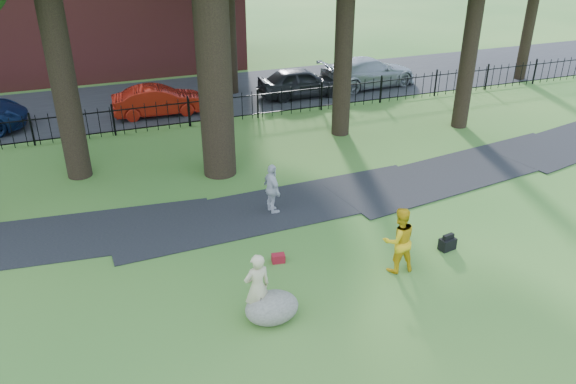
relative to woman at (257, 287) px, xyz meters
name	(u,v)px	position (x,y,z in m)	size (l,w,h in m)	color
ground	(295,288)	(1.17, 0.74, -0.82)	(120.00, 120.00, 0.00)	#285B1F
footpath	(279,208)	(2.17, 4.64, -0.82)	(36.00, 2.60, 0.03)	black
street	(172,99)	(1.17, 16.74, -0.82)	(80.00, 7.00, 0.02)	black
iron_fence	(189,112)	(1.17, 12.74, -0.22)	(44.00, 0.04, 1.20)	black
woman	(257,287)	(0.00, 0.00, 0.00)	(0.60, 0.39, 1.65)	tan
man	(399,240)	(3.81, 0.54, 0.04)	(0.84, 0.65, 1.73)	gold
pedestrian	(272,189)	(1.90, 4.44, -0.05)	(0.91, 0.38, 1.55)	#B7B6BB
boulder	(272,306)	(0.28, -0.13, -0.47)	(1.20, 0.91, 0.70)	#5C554C
backpack	(447,244)	(5.57, 0.89, -0.66)	(0.43, 0.27, 0.32)	black
red_bag	(278,258)	(1.17, 1.90, -0.71)	(0.33, 0.21, 0.23)	maroon
red_sedan	(158,101)	(0.24, 14.65, -0.18)	(1.36, 3.91, 1.29)	maroon
grey_car	(301,82)	(7.07, 14.97, -0.12)	(1.67, 4.15, 1.41)	black
silver_car	(368,72)	(10.89, 15.34, -0.08)	(2.07, 5.10, 1.48)	#919599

